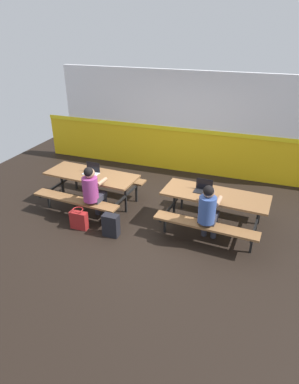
{
  "coord_description": "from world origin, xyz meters",
  "views": [
    {
      "loc": [
        2.02,
        -5.36,
        3.58
      ],
      "look_at": [
        0.0,
        0.2,
        0.55
      ],
      "focal_mm": 30.85,
      "sensor_mm": 36.0,
      "label": 1
    }
  ],
  "objects_px": {
    "laptop_silver": "(92,171)",
    "picnic_table_right": "(215,202)",
    "laptop_dark": "(203,189)",
    "tote_bag_bright": "(79,220)",
    "student_further": "(208,210)",
    "picnic_table_left": "(92,181)",
    "student_nearer": "(93,190)",
    "backpack_dark": "(111,225)"
  },
  "relations": [
    {
      "from": "picnic_table_left",
      "to": "laptop_dark",
      "type": "distance_m",
      "value": 2.4
    },
    {
      "from": "picnic_table_right",
      "to": "backpack_dark",
      "type": "xyz_separation_m",
      "value": [
        -1.75,
        -0.9,
        -0.36
      ]
    },
    {
      "from": "picnic_table_right",
      "to": "backpack_dark",
      "type": "distance_m",
      "value": 2.0
    },
    {
      "from": "laptop_dark",
      "to": "student_nearer",
      "type": "bearing_deg",
      "value": -163.55
    },
    {
      "from": "picnic_table_left",
      "to": "tote_bag_bright",
      "type": "relative_size",
      "value": 4.68
    },
    {
      "from": "laptop_dark",
      "to": "picnic_table_left",
      "type": "bearing_deg",
      "value": -179.48
    },
    {
      "from": "student_further",
      "to": "laptop_silver",
      "type": "height_order",
      "value": "student_further"
    },
    {
      "from": "picnic_table_right",
      "to": "student_nearer",
      "type": "distance_m",
      "value": 2.35
    },
    {
      "from": "tote_bag_bright",
      "to": "picnic_table_right",
      "type": "bearing_deg",
      "value": 20.33
    },
    {
      "from": "picnic_table_left",
      "to": "laptop_dark",
      "type": "relative_size",
      "value": 6.03
    },
    {
      "from": "laptop_dark",
      "to": "tote_bag_bright",
      "type": "height_order",
      "value": "laptop_dark"
    },
    {
      "from": "student_nearer",
      "to": "student_further",
      "type": "xyz_separation_m",
      "value": [
        2.26,
        -0.01,
        0.0
      ]
    },
    {
      "from": "backpack_dark",
      "to": "laptop_dark",
      "type": "bearing_deg",
      "value": 32.45
    },
    {
      "from": "picnic_table_left",
      "to": "student_further",
      "type": "distance_m",
      "value": 2.67
    },
    {
      "from": "picnic_table_right",
      "to": "laptop_silver",
      "type": "distance_m",
      "value": 2.65
    },
    {
      "from": "laptop_silver",
      "to": "backpack_dark",
      "type": "relative_size",
      "value": 0.76
    },
    {
      "from": "picnic_table_left",
      "to": "student_nearer",
      "type": "distance_m",
      "value": 0.69
    },
    {
      "from": "student_further",
      "to": "backpack_dark",
      "type": "height_order",
      "value": "student_further"
    },
    {
      "from": "laptop_silver",
      "to": "tote_bag_bright",
      "type": "height_order",
      "value": "laptop_silver"
    },
    {
      "from": "tote_bag_bright",
      "to": "laptop_silver",
      "type": "bearing_deg",
      "value": 101.79
    },
    {
      "from": "student_nearer",
      "to": "student_further",
      "type": "distance_m",
      "value": 2.26
    },
    {
      "from": "student_nearer",
      "to": "student_further",
      "type": "bearing_deg",
      "value": -0.18
    },
    {
      "from": "laptop_dark",
      "to": "picnic_table_right",
      "type": "bearing_deg",
      "value": -12.25
    },
    {
      "from": "student_further",
      "to": "tote_bag_bright",
      "type": "distance_m",
      "value": 2.49
    },
    {
      "from": "picnic_table_right",
      "to": "student_further",
      "type": "bearing_deg",
      "value": -93.09
    },
    {
      "from": "picnic_table_left",
      "to": "picnic_table_right",
      "type": "relative_size",
      "value": 1.0
    },
    {
      "from": "picnic_table_left",
      "to": "picnic_table_right",
      "type": "distance_m",
      "value": 2.64
    },
    {
      "from": "picnic_table_right",
      "to": "tote_bag_bright",
      "type": "xyz_separation_m",
      "value": [
        -2.44,
        -0.9,
        -0.38
      ]
    },
    {
      "from": "student_nearer",
      "to": "tote_bag_bright",
      "type": "bearing_deg",
      "value": -113.4
    },
    {
      "from": "picnic_table_right",
      "to": "laptop_silver",
      "type": "bearing_deg",
      "value": 178.49
    },
    {
      "from": "picnic_table_right",
      "to": "backpack_dark",
      "type": "bearing_deg",
      "value": -152.72
    },
    {
      "from": "picnic_table_right",
      "to": "laptop_silver",
      "type": "height_order",
      "value": "laptop_silver"
    },
    {
      "from": "student_further",
      "to": "student_nearer",
      "type": "bearing_deg",
      "value": 179.82
    },
    {
      "from": "picnic_table_left",
      "to": "student_nearer",
      "type": "height_order",
      "value": "student_nearer"
    },
    {
      "from": "student_nearer",
      "to": "backpack_dark",
      "type": "height_order",
      "value": "student_nearer"
    },
    {
      "from": "picnic_table_left",
      "to": "tote_bag_bright",
      "type": "height_order",
      "value": "picnic_table_left"
    },
    {
      "from": "student_further",
      "to": "laptop_silver",
      "type": "relative_size",
      "value": 3.62
    },
    {
      "from": "laptop_silver",
      "to": "picnic_table_right",
      "type": "bearing_deg",
      "value": -1.51
    },
    {
      "from": "picnic_table_left",
      "to": "laptop_silver",
      "type": "bearing_deg",
      "value": 102.6
    },
    {
      "from": "picnic_table_right",
      "to": "laptop_dark",
      "type": "relative_size",
      "value": 6.03
    },
    {
      "from": "laptop_silver",
      "to": "tote_bag_bright",
      "type": "relative_size",
      "value": 0.78
    },
    {
      "from": "picnic_table_left",
      "to": "backpack_dark",
      "type": "bearing_deg",
      "value": -46.5
    }
  ]
}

